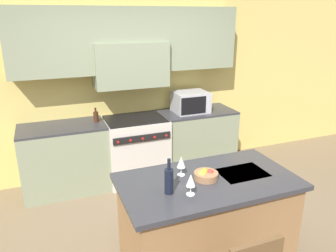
% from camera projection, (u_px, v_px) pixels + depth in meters
% --- Properties ---
extents(ground_plane, '(10.00, 10.00, 0.00)m').
position_uv_depth(ground_plane, '(182.00, 249.00, 3.38)').
color(ground_plane, '#7A664C').
extents(back_cabinetry, '(10.00, 0.46, 2.70)m').
position_uv_depth(back_cabinetry, '(128.00, 68.00, 4.60)').
color(back_cabinetry, '#DBC166').
rests_on(back_cabinetry, ground_plane).
extents(back_counter, '(3.07, 0.62, 0.92)m').
position_uv_depth(back_counter, '(136.00, 148.00, 4.74)').
color(back_counter, gray).
rests_on(back_counter, ground_plane).
extents(range_stove, '(0.85, 0.70, 0.92)m').
position_uv_depth(range_stove, '(136.00, 149.00, 4.72)').
color(range_stove, beige).
rests_on(range_stove, ground_plane).
extents(microwave, '(0.49, 0.41, 0.30)m').
position_uv_depth(microwave, '(190.00, 102.00, 4.83)').
color(microwave, '#B7B7BC').
rests_on(microwave, back_counter).
extents(kitchen_island, '(1.59, 0.88, 0.90)m').
position_uv_depth(kitchen_island, '(206.00, 222.00, 3.06)').
color(kitchen_island, olive).
rests_on(kitchen_island, ground_plane).
extents(wine_bottle, '(0.07, 0.07, 0.31)m').
position_uv_depth(wine_bottle, '(169.00, 180.00, 2.66)').
color(wine_bottle, black).
rests_on(wine_bottle, kitchen_island).
extents(wine_glass_near, '(0.08, 0.08, 0.18)m').
position_uv_depth(wine_glass_near, '(191.00, 181.00, 2.63)').
color(wine_glass_near, white).
rests_on(wine_glass_near, kitchen_island).
extents(wine_glass_far, '(0.08, 0.08, 0.18)m').
position_uv_depth(wine_glass_far, '(181.00, 163.00, 2.95)').
color(wine_glass_far, white).
rests_on(wine_glass_far, kitchen_island).
extents(fruit_bowl, '(0.22, 0.22, 0.09)m').
position_uv_depth(fruit_bowl, '(206.00, 175.00, 2.92)').
color(fruit_bowl, '#996B47').
rests_on(fruit_bowl, kitchen_island).
extents(oil_bottle_on_counter, '(0.07, 0.07, 0.20)m').
position_uv_depth(oil_bottle_on_counter, '(96.00, 117.00, 4.40)').
color(oil_bottle_on_counter, '#422314').
rests_on(oil_bottle_on_counter, back_counter).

